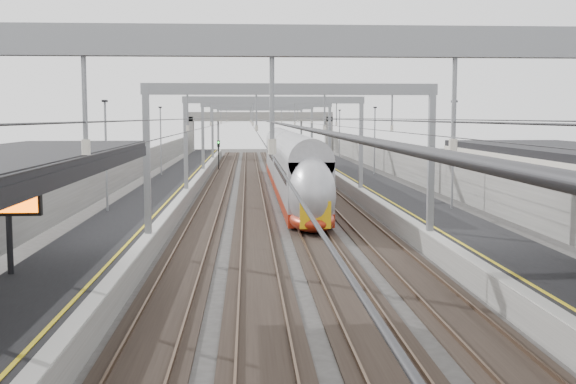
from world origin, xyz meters
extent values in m
cube|color=black|center=(-8.00, 45.00, 0.50)|extent=(4.00, 120.00, 1.00)
cube|color=black|center=(8.00, 45.00, 0.50)|extent=(4.00, 120.00, 1.00)
cube|color=black|center=(-4.50, 45.00, 0.04)|extent=(2.40, 140.00, 0.08)
cube|color=brown|center=(-5.22, 45.00, 0.13)|extent=(0.07, 140.00, 0.14)
cube|color=brown|center=(-3.78, 45.00, 0.13)|extent=(0.07, 140.00, 0.14)
cube|color=black|center=(-1.50, 45.00, 0.04)|extent=(2.40, 140.00, 0.08)
cube|color=brown|center=(-2.22, 45.00, 0.13)|extent=(0.07, 140.00, 0.14)
cube|color=brown|center=(-0.78, 45.00, 0.13)|extent=(0.07, 140.00, 0.14)
cube|color=black|center=(1.50, 45.00, 0.04)|extent=(2.40, 140.00, 0.08)
cube|color=brown|center=(0.78, 45.00, 0.13)|extent=(0.07, 140.00, 0.14)
cube|color=brown|center=(2.22, 45.00, 0.13)|extent=(0.07, 140.00, 0.14)
cube|color=black|center=(4.50, 45.00, 0.04)|extent=(2.40, 140.00, 0.08)
cube|color=brown|center=(3.78, 45.00, 0.13)|extent=(0.07, 140.00, 0.14)
cube|color=brown|center=(5.22, 45.00, 0.13)|extent=(0.07, 140.00, 0.14)
cube|color=gray|center=(0.00, 2.00, 7.35)|extent=(13.00, 0.25, 0.50)
cube|color=gray|center=(-6.30, 22.00, 4.30)|extent=(0.28, 0.28, 6.60)
cube|color=gray|center=(6.30, 22.00, 4.30)|extent=(0.28, 0.28, 6.60)
cube|color=gray|center=(0.00, 22.00, 7.35)|extent=(13.00, 0.25, 0.50)
cube|color=gray|center=(-6.30, 42.00, 4.30)|extent=(0.28, 0.28, 6.60)
cube|color=gray|center=(6.30, 42.00, 4.30)|extent=(0.28, 0.28, 6.60)
cube|color=gray|center=(0.00, 42.00, 7.35)|extent=(13.00, 0.25, 0.50)
cube|color=gray|center=(-6.30, 62.00, 4.30)|extent=(0.28, 0.28, 6.60)
cube|color=gray|center=(6.30, 62.00, 4.30)|extent=(0.28, 0.28, 6.60)
cube|color=gray|center=(0.00, 62.00, 7.35)|extent=(13.00, 0.25, 0.50)
cube|color=gray|center=(-6.30, 82.00, 4.30)|extent=(0.28, 0.28, 6.60)
cube|color=gray|center=(6.30, 82.00, 4.30)|extent=(0.28, 0.28, 6.60)
cube|color=gray|center=(0.00, 82.00, 7.35)|extent=(13.00, 0.25, 0.50)
cube|color=gray|center=(-6.30, 100.00, 4.30)|extent=(0.28, 0.28, 6.60)
cube|color=gray|center=(6.30, 100.00, 4.30)|extent=(0.28, 0.28, 6.60)
cube|color=gray|center=(0.00, 100.00, 7.35)|extent=(13.00, 0.25, 0.50)
cylinder|color=#262628|center=(-4.50, 50.00, 5.50)|extent=(0.03, 140.00, 0.03)
cylinder|color=#262628|center=(-1.50, 50.00, 5.50)|extent=(0.03, 140.00, 0.03)
cylinder|color=#262628|center=(1.50, 50.00, 5.50)|extent=(0.03, 140.00, 0.03)
cylinder|color=#262628|center=(4.50, 50.00, 5.50)|extent=(0.03, 140.00, 0.03)
cylinder|color=black|center=(-9.70, 14.00, 3.00)|extent=(0.20, 0.20, 4.00)
cube|color=slate|center=(0.00, 100.00, 6.20)|extent=(22.00, 2.20, 1.40)
cube|color=slate|center=(-10.50, 100.00, 3.10)|extent=(1.00, 2.20, 6.20)
cube|color=slate|center=(10.50, 100.00, 3.10)|extent=(1.00, 2.20, 6.20)
cube|color=slate|center=(-11.20, 45.00, 1.60)|extent=(0.30, 120.00, 3.20)
cube|color=slate|center=(11.20, 45.00, 1.60)|extent=(0.30, 120.00, 3.20)
cube|color=#A0230E|center=(1.50, 38.96, 0.57)|extent=(2.51, 21.42, 0.74)
cube|color=gray|center=(1.50, 38.96, 2.34)|extent=(2.51, 21.42, 2.79)
cube|color=black|center=(1.50, 31.47, 0.27)|extent=(1.86, 2.23, 0.47)
cube|color=#A0230E|center=(1.50, 60.75, 0.57)|extent=(2.51, 21.42, 0.74)
cube|color=gray|center=(1.50, 60.75, 2.34)|extent=(2.51, 21.42, 2.79)
cube|color=black|center=(1.50, 53.26, 0.27)|extent=(1.86, 2.23, 0.47)
ellipsoid|color=gray|center=(1.50, 28.07, 2.06)|extent=(2.51, 4.84, 3.91)
cube|color=#DCA30B|center=(1.50, 26.07, 1.22)|extent=(1.58, 0.12, 1.40)
cube|color=black|center=(1.50, 26.48, 2.62)|extent=(1.49, 0.54, 0.88)
cylinder|color=black|center=(-5.20, 72.97, 1.50)|extent=(0.12, 0.12, 3.00)
cube|color=black|center=(-5.20, 72.97, 3.10)|extent=(0.32, 0.22, 0.75)
sphere|color=#0CE526|center=(-5.20, 72.84, 3.25)|extent=(0.16, 0.16, 0.16)
cylinder|color=black|center=(3.20, 63.73, 1.50)|extent=(0.12, 0.12, 3.00)
cube|color=black|center=(3.20, 63.73, 3.10)|extent=(0.32, 0.22, 0.75)
sphere|color=#0CE526|center=(3.20, 63.60, 3.25)|extent=(0.16, 0.16, 0.16)
cylinder|color=black|center=(5.40, 67.20, 1.50)|extent=(0.12, 0.12, 3.00)
cube|color=black|center=(5.40, 67.20, 3.10)|extent=(0.32, 0.22, 0.75)
sphere|color=red|center=(5.40, 67.07, 3.25)|extent=(0.16, 0.16, 0.16)
camera|label=1|loc=(-1.90, -9.78, 6.13)|focal=45.00mm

